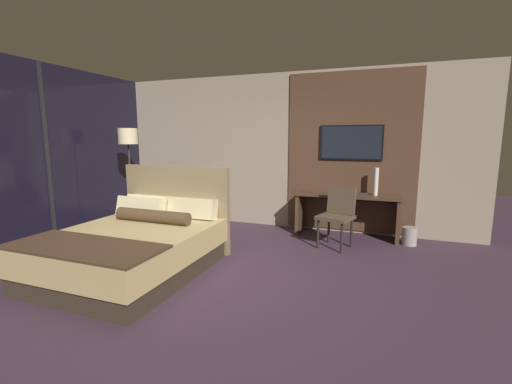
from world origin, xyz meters
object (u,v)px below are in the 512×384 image
tv (351,142)px  floor_lamp (128,144)px  vase_tall (376,182)px  bed (135,245)px  book (360,194)px  waste_bin (409,236)px  desk (347,208)px  desk_chair (338,211)px

tv → floor_lamp: size_ratio=0.57×
tv → vase_tall: bearing=-21.7°
bed → book: 3.54m
bed → waste_bin: 4.04m
desk → floor_lamp: bearing=-167.9°
bed → desk_chair: (2.25, 1.86, 0.23)m
bed → desk_chair: 2.93m
desk → desk_chair: desk_chair is taller
desk_chair → vase_tall: (0.51, 0.66, 0.39)m
desk_chair → tv: bearing=102.8°
tv → vase_tall: size_ratio=2.30×
tv → vase_tall: tv is taller
tv → book: size_ratio=4.67×
book → vase_tall: bearing=16.7°
book → floor_lamp: bearing=-169.0°
desk → book: book is taller
desk → tv: size_ratio=1.60×
floor_lamp → desk: bearing=12.1°
tv → desk: bearing=-90.0°
vase_tall → book: 0.32m
bed → floor_lamp: 2.52m
floor_lamp → bed: bearing=-48.9°
desk_chair → waste_bin: (1.05, 0.46, -0.42)m
book → desk: bearing=169.6°
bed → waste_bin: bed is taller
desk → waste_bin: bearing=-9.4°
bed → book: bed is taller
tv → book: tv is taller
floor_lamp → book: size_ratio=8.22×
desk_chair → waste_bin: size_ratio=3.28×
waste_bin → tv: bearing=159.4°
floor_lamp → tv: bearing=15.1°
desk → vase_tall: bearing=4.1°
bed → tv: bearing=49.2°
vase_tall → bed: bearing=-137.6°
desk_chair → book: desk_chair is taller
waste_bin → vase_tall: bearing=160.4°
book → waste_bin: size_ratio=0.79×
vase_tall → waste_bin: bearing=-19.6°
book → waste_bin: bearing=-9.1°
tv → floor_lamp: tv is taller
desk → floor_lamp: size_ratio=0.91×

